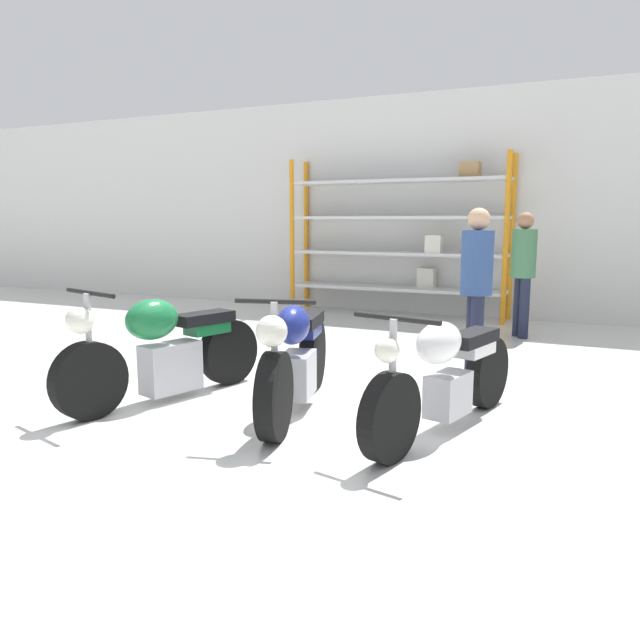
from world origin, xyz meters
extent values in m
plane|color=silver|center=(0.00, 0.00, 0.00)|extent=(30.00, 30.00, 0.00)
cube|color=silver|center=(0.00, 5.77, 1.80)|extent=(30.00, 0.08, 3.60)
cylinder|color=orange|center=(-2.75, 5.13, 1.28)|extent=(0.08, 0.08, 2.57)
cylinder|color=orange|center=(0.82, 5.13, 1.28)|extent=(0.08, 0.08, 2.57)
cylinder|color=orange|center=(-2.75, 5.68, 1.28)|extent=(0.08, 0.08, 2.57)
cylinder|color=orange|center=(0.82, 5.68, 1.28)|extent=(0.08, 0.08, 2.57)
cube|color=silver|center=(-0.96, 5.41, 0.44)|extent=(3.57, 0.55, 0.05)
cube|color=silver|center=(-0.96, 5.41, 1.02)|extent=(3.57, 0.55, 0.05)
cube|color=silver|center=(-0.96, 5.41, 1.60)|extent=(3.57, 0.55, 0.05)
cube|color=silver|center=(-0.96, 5.41, 2.18)|extent=(3.57, 0.55, 0.05)
cube|color=silver|center=(-0.48, 5.56, 0.62)|extent=(0.28, 0.21, 0.32)
cube|color=silver|center=(-0.30, 5.29, 1.19)|extent=(0.26, 0.23, 0.28)
cube|color=#A87F51|center=(0.21, 5.39, 2.32)|extent=(0.30, 0.25, 0.23)
cylinder|color=black|center=(-1.40, -0.91, 0.31)|extent=(0.30, 0.64, 0.62)
cylinder|color=black|center=(-1.00, 0.48, 0.31)|extent=(0.30, 0.64, 0.62)
cube|color=#ADADB2|center=(-1.18, -0.17, 0.28)|extent=(0.38, 0.57, 0.43)
ellipsoid|color=#196B38|center=(-1.23, -0.33, 0.73)|extent=(0.42, 0.55, 0.35)
cube|color=black|center=(-1.08, 0.20, 0.68)|extent=(0.39, 0.61, 0.10)
cube|color=#196B38|center=(-1.07, 0.23, 0.59)|extent=(0.31, 0.44, 0.12)
cylinder|color=#ADADB2|center=(-1.39, -0.89, 0.66)|extent=(0.06, 0.06, 0.69)
sphere|color=silver|center=(-1.41, -0.95, 0.80)|extent=(0.21, 0.21, 0.21)
cylinder|color=black|center=(-1.38, -0.86, 1.00)|extent=(0.66, 0.22, 0.04)
cylinder|color=black|center=(0.16, -0.71, 0.32)|extent=(0.30, 0.66, 0.64)
cylinder|color=black|center=(-0.21, 0.68, 0.32)|extent=(0.30, 0.66, 0.64)
cube|color=#ADADB2|center=(-0.04, 0.04, 0.29)|extent=(0.35, 0.48, 0.36)
ellipsoid|color=navy|center=(0.01, -0.13, 0.74)|extent=(0.37, 0.49, 0.31)
cube|color=black|center=(-0.13, 0.39, 0.69)|extent=(0.36, 0.63, 0.10)
cube|color=navy|center=(-0.14, 0.44, 0.60)|extent=(0.29, 0.45, 0.12)
cylinder|color=#ADADB2|center=(0.15, -0.69, 0.66)|extent=(0.06, 0.06, 0.67)
sphere|color=silver|center=(0.17, -0.75, 0.80)|extent=(0.22, 0.22, 0.22)
cylinder|color=black|center=(0.15, -0.66, 1.00)|extent=(0.57, 0.18, 0.04)
cylinder|color=black|center=(1.04, -0.74, 0.30)|extent=(0.26, 0.61, 0.60)
cylinder|color=black|center=(1.39, 0.76, 0.30)|extent=(0.26, 0.61, 0.60)
cube|color=#ADADB2|center=(1.22, 0.06, 0.27)|extent=(0.31, 0.43, 0.32)
ellipsoid|color=silver|center=(1.18, -0.11, 0.69)|extent=(0.36, 0.54, 0.30)
cube|color=black|center=(1.31, 0.43, 0.64)|extent=(0.34, 0.61, 0.10)
cube|color=silver|center=(1.32, 0.49, 0.55)|extent=(0.27, 0.44, 0.12)
cylinder|color=#ADADB2|center=(1.04, -0.72, 0.62)|extent=(0.06, 0.06, 0.64)
sphere|color=silver|center=(1.03, -0.79, 0.75)|extent=(0.16, 0.16, 0.16)
cylinder|color=black|center=(1.05, -0.69, 0.94)|extent=(0.63, 0.18, 0.04)
cylinder|color=#1E2338|center=(1.01, 1.96, 0.41)|extent=(0.13, 0.13, 0.82)
cylinder|color=#1E2338|center=(1.08, 1.80, 0.41)|extent=(0.13, 0.13, 0.82)
cylinder|color=navy|center=(1.05, 1.88, 1.14)|extent=(0.43, 0.43, 0.65)
sphere|color=tan|center=(1.05, 1.88, 1.57)|extent=(0.22, 0.22, 0.22)
cylinder|color=#1E2338|center=(1.16, 4.25, 0.40)|extent=(0.13, 0.13, 0.81)
cylinder|color=#1E2338|center=(1.26, 4.10, 0.40)|extent=(0.13, 0.13, 0.81)
cylinder|color=#3F724C|center=(1.21, 4.18, 1.12)|extent=(0.44, 0.44, 0.64)
sphere|color=#9E7051|center=(1.21, 4.18, 1.55)|extent=(0.22, 0.22, 0.22)
camera|label=1|loc=(2.27, -4.45, 1.56)|focal=35.00mm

